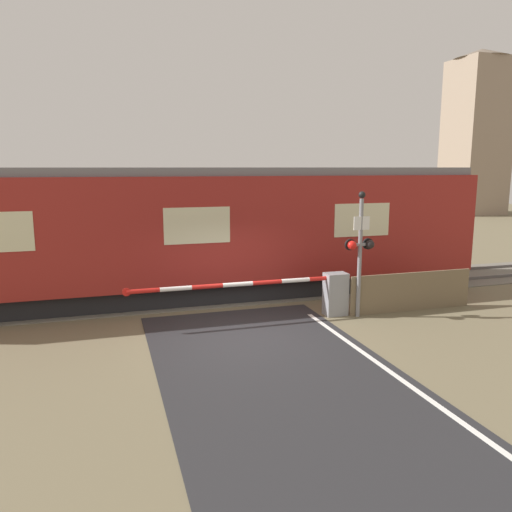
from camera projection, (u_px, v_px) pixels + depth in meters
ground_plane at (246, 334)px, 12.12m from camera, size 80.00×80.00×0.00m
track_bed at (212, 294)px, 15.86m from camera, size 36.00×3.20×0.13m
train at (188, 232)px, 15.31m from camera, size 18.52×3.13×3.99m
crossing_barrier at (319, 292)px, 13.46m from camera, size 5.93×0.44×1.17m
signal_post at (360, 247)px, 13.21m from camera, size 0.83×0.26×3.38m
distant_building at (476, 133)px, 42.30m from camera, size 4.60×4.60×13.64m
roadside_fence at (411, 292)px, 14.02m from camera, size 3.79×0.06×1.10m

